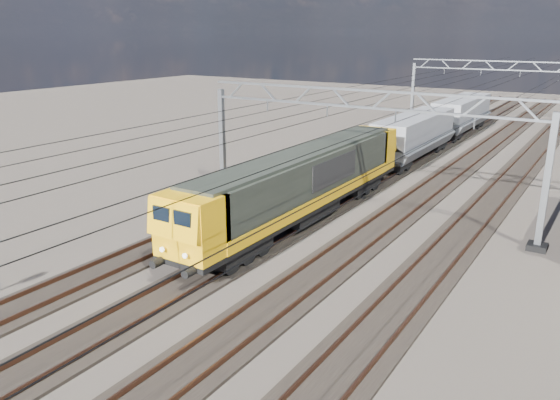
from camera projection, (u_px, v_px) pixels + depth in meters
The scene contains 11 objects.
ground at pixel (323, 237), 27.82m from camera, with size 160.00×160.00×0.00m, color black.
track_outer_west at pixel (229, 215), 30.88m from camera, with size 2.60×140.00×0.30m.
track_loco at pixel (289, 228), 28.83m from camera, with size 2.60×140.00×0.30m.
track_inner_east at pixel (359, 243), 26.78m from camera, with size 2.60×140.00×0.30m.
track_outer_east at pixel (439, 261), 24.73m from camera, with size 2.60×140.00×0.30m.
catenary_gantry_mid at pixel (359, 148), 29.90m from camera, with size 19.90×0.90×7.11m.
catenary_gantry_far at pixel (498, 91), 58.94m from camera, with size 19.90×0.90×7.11m.
overhead_wires at pixel (388, 106), 32.58m from camera, with size 12.03×140.00×0.53m.
locomotive at pixel (304, 181), 29.37m from camera, with size 2.76×21.10×3.62m.
hopper_wagon_lead at pixel (414, 134), 43.68m from camera, with size 3.38×13.00×3.25m.
hopper_wagon_mid at pixel (462, 113), 55.13m from camera, with size 3.38×13.00×3.25m.
Camera 1 is at (12.13, -23.14, 9.99)m, focal length 35.00 mm.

